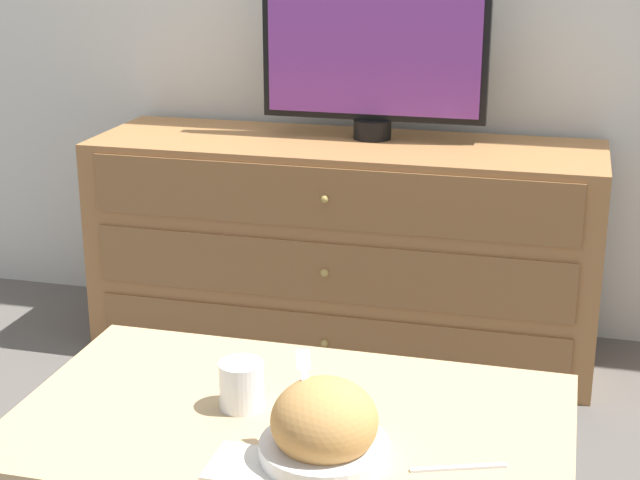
{
  "coord_description": "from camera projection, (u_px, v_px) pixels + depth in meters",
  "views": [
    {
      "loc": [
        0.73,
        -3.1,
        1.31
      ],
      "look_at": [
        0.25,
        -1.28,
        0.69
      ],
      "focal_mm": 55.0,
      "sensor_mm": 36.0,
      "label": 1
    }
  ],
  "objects": [
    {
      "name": "ground_plane",
      "position": [
        343.0,
        312.0,
        3.44
      ],
      "size": [
        12.0,
        12.0,
        0.0
      ],
      "primitive_type": "plane",
      "color": "#56514C"
    },
    {
      "name": "dresser",
      "position": [
        344.0,
        247.0,
        3.07
      ],
      "size": [
        1.55,
        0.5,
        0.67
      ],
      "color": "#9E6B3D",
      "rests_on": "ground_plane"
    },
    {
      "name": "tv",
      "position": [
        374.0,
        52.0,
        2.94
      ],
      "size": [
        0.69,
        0.12,
        0.5
      ],
      "color": "black",
      "rests_on": "dresser"
    },
    {
      "name": "coffee_table",
      "position": [
        291.0,
        443.0,
        1.81
      ],
      "size": [
        1.02,
        0.62,
        0.44
      ],
      "color": "tan",
      "rests_on": "ground_plane"
    },
    {
      "name": "takeout_bowl",
      "position": [
        324.0,
        428.0,
        1.63
      ],
      "size": [
        0.22,
        0.22,
        0.18
      ],
      "color": "silver",
      "rests_on": "coffee_table"
    },
    {
      "name": "drink_cup",
      "position": [
        242.0,
        388.0,
        1.81
      ],
      "size": [
        0.08,
        0.08,
        0.09
      ],
      "color": "beige",
      "rests_on": "coffee_table"
    },
    {
      "name": "napkin",
      "position": [
        246.0,
        464.0,
        1.63
      ],
      "size": [
        0.12,
        0.12,
        0.0
      ],
      "color": "silver",
      "rests_on": "coffee_table"
    },
    {
      "name": "knife",
      "position": [
        458.0,
        468.0,
        1.62
      ],
      "size": [
        0.16,
        0.07,
        0.01
      ],
      "color": "silver",
      "rests_on": "coffee_table"
    }
  ]
}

